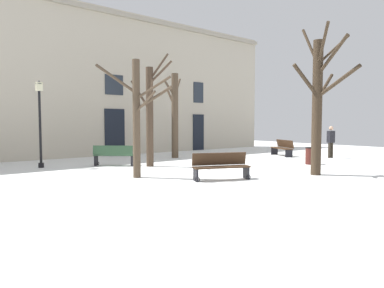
% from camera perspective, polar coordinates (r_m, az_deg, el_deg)
% --- Properties ---
extents(ground_plane, '(38.36, 38.36, 0.00)m').
position_cam_1_polar(ground_plane, '(12.58, 5.11, -4.94)').
color(ground_plane, white).
extents(building_facade, '(23.97, 0.60, 8.33)m').
position_cam_1_polar(building_facade, '(20.32, -13.26, 10.13)').
color(building_facade, '#BCB29E').
rests_on(building_facade, ground).
extents(tree_near_facade, '(2.26, 2.48, 5.37)m').
position_cam_1_polar(tree_near_facade, '(12.84, 20.53, 6.94)').
color(tree_near_facade, '#382B1E').
rests_on(tree_near_facade, ground).
extents(tree_right_of_center, '(1.96, 1.91, 3.98)m').
position_cam_1_polar(tree_right_of_center, '(11.56, -9.28, 4.87)').
color(tree_right_of_center, '#4C3D2D').
rests_on(tree_right_of_center, ground).
extents(tree_center, '(1.79, 1.23, 4.48)m').
position_cam_1_polar(tree_center, '(18.16, -2.93, 5.28)').
color(tree_center, '#4C3D2D').
rests_on(tree_center, ground).
extents(tree_foreground, '(1.44, 1.29, 4.79)m').
position_cam_1_polar(tree_foreground, '(14.54, -7.10, 5.10)').
color(tree_foreground, '#423326').
rests_on(tree_foreground, ground).
extents(streetlamp, '(0.30, 0.30, 3.60)m').
position_cam_1_polar(streetlamp, '(15.35, -24.28, 4.57)').
color(streetlamp, black).
rests_on(streetlamp, ground).
extents(litter_bin, '(0.42, 0.42, 0.76)m').
position_cam_1_polar(litter_bin, '(16.11, 19.27, -1.89)').
color(litter_bin, '#4C1E19').
rests_on(litter_bin, ground).
extents(bench_near_lamp, '(1.19, 1.83, 0.91)m').
position_cam_1_polar(bench_near_lamp, '(19.85, 15.00, -0.61)').
color(bench_near_lamp, '#3D2819').
rests_on(bench_near_lamp, ground).
extents(bench_back_to_back_left, '(1.61, 1.47, 0.90)m').
position_cam_1_polar(bench_back_to_back_left, '(15.05, -13.05, -1.82)').
color(bench_back_to_back_left, '#2D4C33').
rests_on(bench_back_to_back_left, ground).
extents(bench_back_to_back_right, '(1.93, 1.13, 0.88)m').
position_cam_1_polar(bench_back_to_back_right, '(11.13, 4.88, -3.68)').
color(bench_back_to_back_right, '#3D2819').
rests_on(bench_back_to_back_right, ground).
extents(person_strolling, '(0.42, 0.30, 1.70)m').
position_cam_1_polar(person_strolling, '(19.51, 22.36, 0.59)').
color(person_strolling, '#2D271E').
rests_on(person_strolling, ground).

